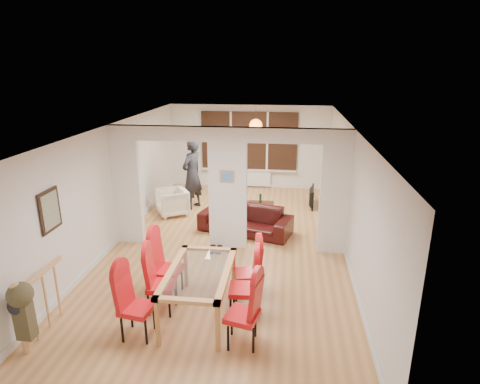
% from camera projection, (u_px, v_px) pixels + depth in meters
% --- Properties ---
extents(floor, '(5.00, 9.00, 0.01)m').
position_uv_depth(floor, '(228.00, 246.00, 8.78)').
color(floor, tan).
rests_on(floor, ground).
extents(room_walls, '(5.00, 9.00, 2.60)m').
position_uv_depth(room_walls, '(228.00, 189.00, 8.38)').
color(room_walls, silver).
rests_on(room_walls, floor).
extents(divider_wall, '(5.00, 0.18, 2.60)m').
position_uv_depth(divider_wall, '(228.00, 189.00, 8.38)').
color(divider_wall, white).
rests_on(divider_wall, floor).
extents(bay_window_blinds, '(3.00, 0.08, 1.80)m').
position_uv_depth(bay_window_blinds, '(249.00, 141.00, 12.52)').
color(bay_window_blinds, black).
rests_on(bay_window_blinds, room_walls).
extents(radiator, '(1.40, 0.08, 0.50)m').
position_uv_depth(radiator, '(249.00, 178.00, 12.85)').
color(radiator, white).
rests_on(radiator, floor).
extents(pendant_light, '(0.36, 0.36, 0.36)m').
position_uv_depth(pendant_light, '(256.00, 126.00, 11.20)').
color(pendant_light, orange).
rests_on(pendant_light, room_walls).
extents(stair_newel, '(0.40, 1.20, 1.10)m').
position_uv_depth(stair_newel, '(43.00, 297.00, 5.85)').
color(stair_newel, tan).
rests_on(stair_newel, floor).
extents(wall_poster, '(0.04, 0.52, 0.67)m').
position_uv_depth(wall_poster, '(50.00, 210.00, 6.31)').
color(wall_poster, gray).
rests_on(wall_poster, room_walls).
extents(pillar_photo, '(0.30, 0.03, 0.25)m').
position_uv_depth(pillar_photo, '(227.00, 177.00, 8.20)').
color(pillar_photo, '#4C8CD8').
rests_on(pillar_photo, divider_wall).
extents(dining_table, '(0.95, 1.69, 0.79)m').
position_uv_depth(dining_table, '(200.00, 293.00, 6.25)').
color(dining_table, '#BE8146').
rests_on(dining_table, floor).
extents(dining_chair_la, '(0.49, 0.49, 1.08)m').
position_uv_depth(dining_chair_la, '(137.00, 303.00, 5.72)').
color(dining_chair_la, red).
rests_on(dining_chair_la, floor).
extents(dining_chair_lb, '(0.45, 0.45, 1.05)m').
position_uv_depth(dining_chair_lb, '(161.00, 281.00, 6.33)').
color(dining_chair_lb, red).
rests_on(dining_chair_lb, floor).
extents(dining_chair_lc, '(0.49, 0.49, 1.11)m').
position_uv_depth(dining_chair_lc, '(168.00, 266.00, 6.74)').
color(dining_chair_lc, red).
rests_on(dining_chair_lc, floor).
extents(dining_chair_ra, '(0.52, 0.52, 1.07)m').
position_uv_depth(dining_chair_ra, '(242.00, 311.00, 5.56)').
color(dining_chair_ra, red).
rests_on(dining_chair_ra, floor).
extents(dining_chair_rb, '(0.46, 0.46, 1.09)m').
position_uv_depth(dining_chair_rb, '(243.00, 285.00, 6.20)').
color(dining_chair_rb, red).
rests_on(dining_chair_rb, floor).
extents(dining_chair_rc, '(0.50, 0.50, 1.03)m').
position_uv_depth(dining_chair_rc, '(247.00, 270.00, 6.71)').
color(dining_chair_rc, red).
rests_on(dining_chair_rc, floor).
extents(sofa, '(2.29, 1.39, 0.63)m').
position_uv_depth(sofa, '(245.00, 219.00, 9.41)').
color(sofa, black).
rests_on(sofa, floor).
extents(armchair, '(1.02, 1.03, 0.69)m').
position_uv_depth(armchair, '(172.00, 202.00, 10.49)').
color(armchair, white).
rests_on(armchair, floor).
extents(person, '(0.83, 0.71, 1.93)m').
position_uv_depth(person, '(192.00, 174.00, 10.80)').
color(person, black).
rests_on(person, floor).
extents(television, '(0.92, 0.17, 0.53)m').
position_uv_depth(television, '(309.00, 197.00, 11.17)').
color(television, black).
rests_on(television, floor).
extents(coffee_table, '(1.10, 0.79, 0.23)m').
position_uv_depth(coffee_table, '(255.00, 207.00, 10.79)').
color(coffee_table, '#371F13').
rests_on(coffee_table, floor).
extents(bottle, '(0.07, 0.07, 0.26)m').
position_uv_depth(bottle, '(260.00, 198.00, 10.77)').
color(bottle, '#143F19').
rests_on(bottle, coffee_table).
extents(bowl, '(0.20, 0.20, 0.05)m').
position_uv_depth(bowl, '(247.00, 202.00, 10.78)').
color(bowl, '#371F13').
rests_on(bowl, coffee_table).
extents(shoes, '(0.25, 0.27, 0.10)m').
position_uv_depth(shoes, '(216.00, 250.00, 8.47)').
color(shoes, black).
rests_on(shoes, floor).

